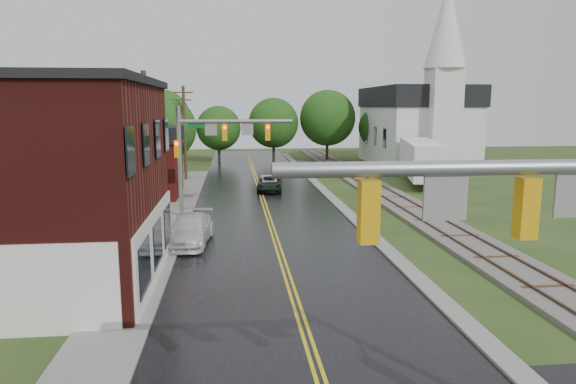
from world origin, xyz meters
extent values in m
cube|color=black|center=(0.00, 30.00, 0.00)|extent=(10.00, 90.00, 0.02)
cube|color=gray|center=(5.40, 35.00, 0.00)|extent=(0.80, 70.00, 0.12)
cube|color=gray|center=(-6.20, 25.00, 0.00)|extent=(2.40, 50.00, 0.12)
cube|color=silver|center=(-5.45, 15.00, 1.50)|extent=(0.10, 9.50, 3.00)
cube|color=tan|center=(-11.00, 26.00, 3.20)|extent=(8.00, 7.00, 6.40)
cube|color=#3F0F0C|center=(-10.00, 35.00, 2.20)|extent=(7.00, 6.00, 4.40)
cube|color=silver|center=(20.00, 55.00, 3.50)|extent=(10.00, 16.00, 7.00)
cube|color=black|center=(20.00, 55.00, 8.20)|extent=(10.40, 16.40, 2.40)
cube|color=silver|center=(20.00, 47.00, 5.50)|extent=(3.20, 3.20, 11.00)
cone|color=silver|center=(20.00, 47.00, 15.50)|extent=(4.40, 4.40, 9.00)
cube|color=#59544C|center=(10.00, 35.00, 0.10)|extent=(3.20, 80.00, 0.20)
cube|color=#4C3828|center=(9.28, 35.00, 0.24)|extent=(0.10, 80.00, 0.12)
cube|color=#4C3828|center=(10.72, 35.00, 0.24)|extent=(0.10, 80.00, 0.12)
cylinder|color=gray|center=(2.00, 2.00, 6.20)|extent=(7.20, 0.26, 0.26)
cube|color=orange|center=(2.72, 2.00, 5.50)|extent=(0.32, 0.30, 1.05)
cube|color=orange|center=(-0.02, 2.00, 5.50)|extent=(0.32, 0.30, 1.05)
cube|color=gray|center=(3.58, 2.00, 5.70)|extent=(0.75, 0.06, 0.75)
cube|color=gray|center=(1.28, 2.00, 5.70)|extent=(0.75, 0.06, 0.75)
cylinder|color=gray|center=(-5.60, 27.00, 3.60)|extent=(0.28, 0.28, 7.20)
cylinder|color=gray|center=(-2.00, 27.00, 6.20)|extent=(7.20, 0.26, 0.26)
cube|color=orange|center=(-2.72, 27.00, 5.50)|extent=(0.32, 0.30, 1.05)
cube|color=orange|center=(0.02, 27.00, 5.50)|extent=(0.32, 0.30, 1.05)
cube|color=gray|center=(-3.58, 27.00, 5.70)|extent=(0.75, 0.06, 0.75)
cube|color=gray|center=(-1.28, 27.00, 5.70)|extent=(0.75, 0.06, 0.75)
cube|color=#0C5926|center=(-4.30, 27.00, 5.95)|extent=(1.40, 0.04, 0.30)
sphere|color=#FF0C0C|center=(-2.72, 26.82, 5.83)|extent=(0.20, 0.20, 0.20)
cylinder|color=#382616|center=(-6.80, 22.00, 4.50)|extent=(0.28, 0.28, 9.00)
cube|color=#382616|center=(-6.80, 22.00, 8.40)|extent=(1.80, 0.12, 0.12)
cube|color=#382616|center=(-6.80, 22.00, 7.70)|extent=(1.40, 0.12, 0.12)
cylinder|color=#382616|center=(-6.80, 44.00, 4.50)|extent=(0.28, 0.28, 9.00)
cube|color=#382616|center=(-6.80, 44.00, 8.40)|extent=(1.80, 0.12, 0.12)
cube|color=#382616|center=(-6.80, 44.00, 7.70)|extent=(1.40, 0.12, 0.12)
cylinder|color=black|center=(-18.00, 32.00, 1.71)|extent=(0.36, 0.36, 3.42)
sphere|color=#1A4112|center=(-18.00, 32.00, 5.89)|extent=(7.60, 7.60, 7.60)
sphere|color=#1A4112|center=(-17.40, 31.60, 5.23)|extent=(5.32, 5.32, 5.32)
cylinder|color=black|center=(-14.00, 40.00, 1.35)|extent=(0.36, 0.36, 2.70)
sphere|color=#1A4112|center=(-14.00, 40.00, 4.65)|extent=(6.00, 6.00, 6.00)
sphere|color=#1A4112|center=(-13.40, 39.60, 4.12)|extent=(4.20, 4.20, 4.20)
cylinder|color=black|center=(-9.00, 46.00, 1.44)|extent=(0.36, 0.36, 2.88)
sphere|color=#1A4112|center=(-9.00, 46.00, 4.96)|extent=(6.40, 6.40, 6.40)
sphere|color=#1A4112|center=(-8.40, 45.60, 4.40)|extent=(4.48, 4.48, 4.48)
imported|color=black|center=(0.80, 36.64, 0.61)|extent=(2.42, 4.58, 1.23)
imported|color=#B7B7BC|center=(0.80, 37.48, 0.61)|extent=(1.39, 3.74, 1.22)
imported|color=silver|center=(-4.56, 20.55, 0.74)|extent=(2.62, 5.30, 1.48)
cube|color=black|center=(15.16, 35.33, 0.40)|extent=(2.23, 1.62, 0.80)
cylinder|color=gray|center=(15.16, 43.09, 0.40)|extent=(0.16, 0.16, 0.80)
cube|color=white|center=(15.16, 39.99, 2.35)|extent=(5.38, 12.71, 3.11)
camera|label=1|loc=(-2.20, -6.03, 7.22)|focal=32.00mm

